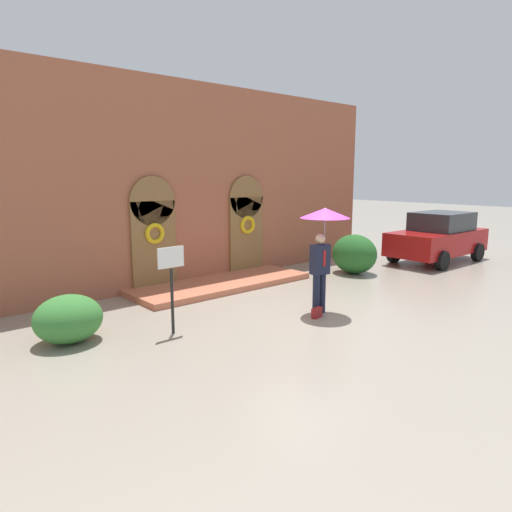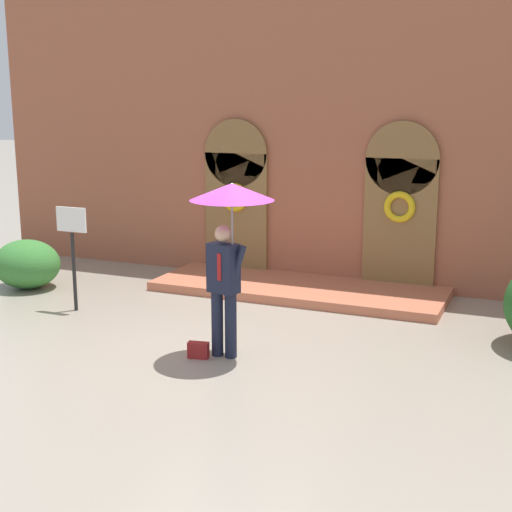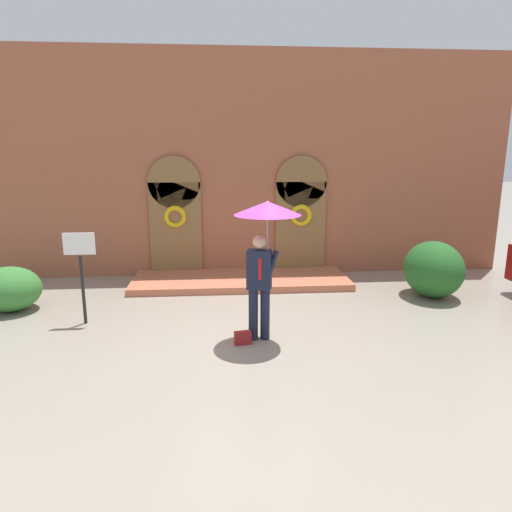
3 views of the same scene
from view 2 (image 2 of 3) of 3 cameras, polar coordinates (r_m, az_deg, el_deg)
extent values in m
plane|color=gray|center=(10.15, -2.45, -7.22)|extent=(80.00, 80.00, 0.00)
cube|color=#9E563D|center=(13.48, 5.20, 9.79)|extent=(14.00, 0.50, 5.60)
cube|color=brown|center=(13.95, -1.58, 3.31)|extent=(1.30, 0.08, 2.40)
cylinder|color=brown|center=(13.81, -1.61, 8.23)|extent=(1.30, 0.08, 1.30)
cube|color=brown|center=(12.98, 11.41, 2.38)|extent=(1.30, 0.08, 2.40)
cylinder|color=brown|center=(12.83, 11.64, 7.66)|extent=(1.30, 0.08, 1.30)
torus|color=gold|center=(13.84, -1.71, 4.70)|extent=(0.56, 0.12, 0.56)
torus|color=gold|center=(12.85, 11.41, 3.86)|extent=(0.56, 0.12, 0.56)
cube|color=#B56346|center=(12.82, 3.38, -2.65)|extent=(5.20, 1.80, 0.16)
cylinder|color=#191E33|center=(9.67, -3.11, -5.42)|extent=(0.16, 0.16, 0.90)
cylinder|color=#191E33|center=(9.59, -2.03, -5.56)|extent=(0.16, 0.16, 0.90)
cube|color=#191E33|center=(9.42, -2.62, -0.97)|extent=(0.44, 0.33, 0.66)
cube|color=#A51919|center=(9.29, -2.97, -0.90)|extent=(0.06, 0.02, 0.36)
sphere|color=tan|center=(9.32, -2.65, 1.78)|extent=(0.22, 0.22, 0.22)
cylinder|color=#191E33|center=(9.30, -1.40, -0.49)|extent=(0.22, 0.09, 0.46)
cylinder|color=gray|center=(9.27, -1.91, 1.48)|extent=(0.02, 0.02, 0.98)
cone|color=#992893|center=(9.18, -1.94, 5.16)|extent=(1.10, 1.10, 0.22)
cone|color=white|center=(9.18, -1.94, 5.25)|extent=(0.60, 0.60, 0.20)
cube|color=maroon|center=(9.69, -4.64, -7.52)|extent=(0.30, 0.17, 0.22)
cylinder|color=black|center=(12.01, -14.34, -1.25)|extent=(0.06, 0.06, 1.30)
cube|color=white|center=(11.84, -14.57, 2.84)|extent=(0.56, 0.03, 0.40)
ellipsoid|color=#387A33|center=(13.75, -17.85, -0.61)|extent=(1.25, 1.11, 0.90)
camera|label=1|loc=(11.67, -58.91, 4.83)|focal=32.00mm
camera|label=3|loc=(4.71, -55.24, 3.69)|focal=32.00mm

